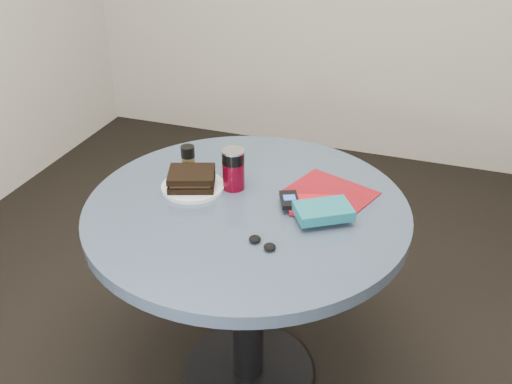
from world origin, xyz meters
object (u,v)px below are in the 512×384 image
(novel, at_px, (323,211))
(red_book, at_px, (315,205))
(sandwich, at_px, (192,179))
(magazine, at_px, (331,192))
(headphones, at_px, (262,243))
(mp3_player, at_px, (289,200))
(plate, at_px, (193,187))
(table, at_px, (247,247))
(pepper_grinder, at_px, (188,160))
(soda_can, at_px, (233,169))

(novel, bearing_deg, red_book, 90.44)
(sandwich, relative_size, magazine, 0.70)
(headphones, bearing_deg, mp3_player, 86.35)
(plate, bearing_deg, sandwich, -101.36)
(table, distance_m, pepper_grinder, 0.35)
(plate, bearing_deg, headphones, -35.99)
(plate, distance_m, mp3_player, 0.33)
(plate, height_order, sandwich, sandwich)
(plate, height_order, pepper_grinder, pepper_grinder)
(pepper_grinder, bearing_deg, magazine, 4.47)
(novel, distance_m, headphones, 0.22)
(pepper_grinder, height_order, novel, pepper_grinder)
(plate, xyz_separation_m, novel, (0.44, -0.05, 0.03))
(sandwich, bearing_deg, novel, -5.73)
(pepper_grinder, xyz_separation_m, novel, (0.49, -0.13, -0.02))
(sandwich, relative_size, pepper_grinder, 1.69)
(headphones, bearing_deg, soda_can, 124.54)
(sandwich, distance_m, pepper_grinder, 0.10)
(magazine, distance_m, novel, 0.17)
(table, relative_size, mp3_player, 9.35)
(sandwich, bearing_deg, headphones, -35.40)
(sandwich, xyz_separation_m, magazine, (0.43, 0.12, -0.04))
(plate, height_order, red_book, red_book)
(table, xyz_separation_m, novel, (0.24, -0.01, 0.20))
(novel, relative_size, headphones, 1.70)
(mp3_player, height_order, headphones, mp3_player)
(table, relative_size, soda_can, 7.40)
(pepper_grinder, bearing_deg, table, -25.12)
(table, xyz_separation_m, mp3_player, (0.13, 0.03, 0.19))
(novel, bearing_deg, plate, 141.81)
(plate, distance_m, pepper_grinder, 0.11)
(table, distance_m, plate, 0.26)
(table, distance_m, novel, 0.31)
(magazine, bearing_deg, mp3_player, -109.17)
(magazine, distance_m, red_book, 0.11)
(pepper_grinder, height_order, mp3_player, pepper_grinder)
(table, bearing_deg, pepper_grinder, 154.88)
(sandwich, relative_size, red_book, 1.12)
(novel, bearing_deg, table, 145.02)
(pepper_grinder, bearing_deg, headphones, -40.29)
(red_book, bearing_deg, headphones, -127.30)
(soda_can, bearing_deg, magazine, 13.01)
(soda_can, height_order, novel, soda_can)
(plate, xyz_separation_m, magazine, (0.43, 0.12, -0.00))
(table, height_order, magazine, magazine)
(red_book, xyz_separation_m, novel, (0.04, -0.06, 0.02))
(novel, height_order, headphones, novel)
(table, height_order, soda_can, soda_can)
(table, distance_m, headphones, 0.28)
(soda_can, height_order, mp3_player, soda_can)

